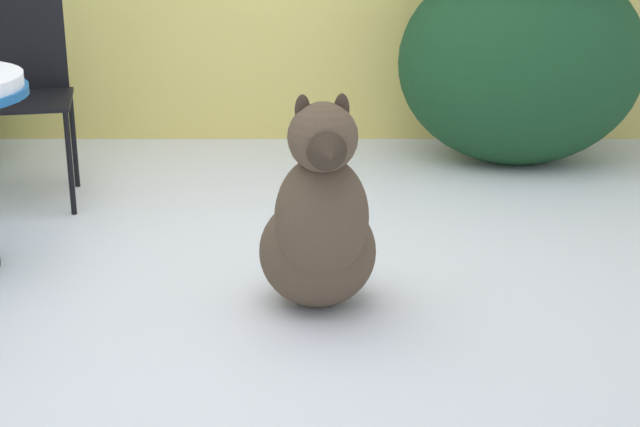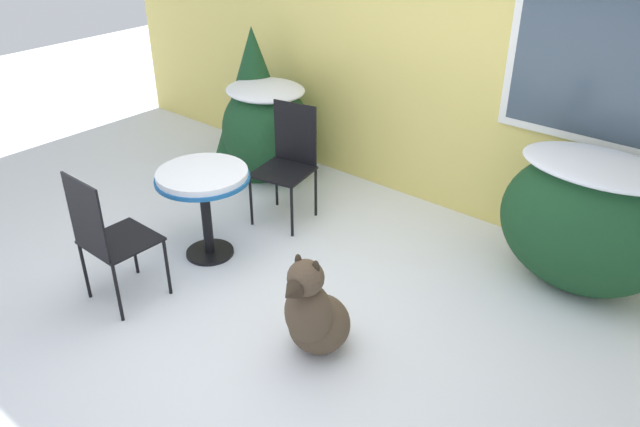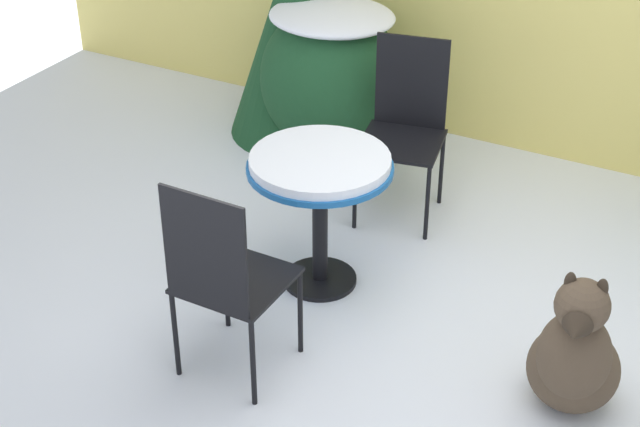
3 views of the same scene
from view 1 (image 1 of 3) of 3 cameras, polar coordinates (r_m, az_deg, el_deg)
name	(u,v)px [view 1 (image 1 of 3)]	position (r m, az deg, el deg)	size (l,w,h in m)	color
ground_plane	(177,302)	(3.42, -8.32, -5.11)	(16.00, 16.00, 0.00)	white
shrub_middle	(525,55)	(4.96, 11.83, 8.99)	(1.22, 0.79, 1.03)	#194223
patio_chair_near_table	(22,78)	(4.52, -16.94, 7.53)	(0.52, 0.52, 1.00)	black
dog	(322,228)	(3.22, 0.11, -0.86)	(0.44, 0.63, 0.76)	#4C3D2D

